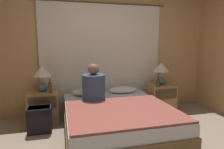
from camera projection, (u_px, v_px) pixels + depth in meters
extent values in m
cube|color=tan|center=(102.00, 50.00, 4.02)|extent=(4.61, 0.06, 2.50)
cube|color=silver|center=(103.00, 59.00, 3.99)|extent=(2.42, 0.02, 2.13)
cylinder|color=brown|center=(102.00, 3.00, 3.83)|extent=(2.62, 0.02, 0.02)
cube|color=brown|center=(117.00, 124.00, 3.16)|extent=(1.60, 1.94, 0.24)
cube|color=silver|center=(117.00, 111.00, 3.13)|extent=(1.56, 1.90, 0.18)
cube|color=#A87F51|center=(44.00, 107.00, 3.51)|extent=(0.51, 0.41, 0.55)
cube|color=#4C3823|center=(42.00, 103.00, 3.29)|extent=(0.45, 0.02, 0.20)
cube|color=#A87F51|center=(161.00, 98.00, 4.08)|extent=(0.51, 0.41, 0.55)
cube|color=#4C3823|center=(166.00, 94.00, 3.86)|extent=(0.45, 0.02, 0.20)
ellipsoid|color=slate|center=(43.00, 87.00, 3.48)|extent=(0.19, 0.19, 0.15)
cylinder|color=#B2A893|center=(42.00, 80.00, 3.46)|extent=(0.02, 0.02, 0.12)
cone|color=silver|center=(42.00, 71.00, 3.44)|extent=(0.32, 0.32, 0.18)
ellipsoid|color=slate|center=(161.00, 81.00, 4.06)|extent=(0.19, 0.19, 0.15)
cylinder|color=#B2A893|center=(161.00, 74.00, 4.04)|extent=(0.02, 0.02, 0.12)
cone|color=silver|center=(161.00, 67.00, 4.01)|extent=(0.32, 0.32, 0.18)
ellipsoid|color=white|center=(87.00, 92.00, 3.76)|extent=(0.58, 0.30, 0.12)
ellipsoid|color=white|center=(123.00, 90.00, 3.94)|extent=(0.58, 0.30, 0.12)
cube|color=#994C42|center=(122.00, 111.00, 2.84)|extent=(1.54, 1.30, 0.03)
cylinder|color=#38517A|center=(94.00, 88.00, 3.39)|extent=(0.39, 0.39, 0.44)
sphere|color=#846047|center=(93.00, 69.00, 3.34)|extent=(0.19, 0.19, 0.19)
cylinder|color=#513819|center=(50.00, 88.00, 3.37)|extent=(0.06, 0.06, 0.18)
cylinder|color=#513819|center=(50.00, 81.00, 3.36)|extent=(0.02, 0.02, 0.06)
cylinder|color=#2D4C28|center=(158.00, 83.00, 3.88)|extent=(0.06, 0.06, 0.14)
cylinder|color=#2D4C28|center=(158.00, 78.00, 3.86)|extent=(0.02, 0.02, 0.06)
cube|color=black|center=(40.00, 119.00, 3.11)|extent=(0.35, 0.25, 0.41)
cube|color=black|center=(39.00, 110.00, 3.06)|extent=(0.32, 0.26, 0.08)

